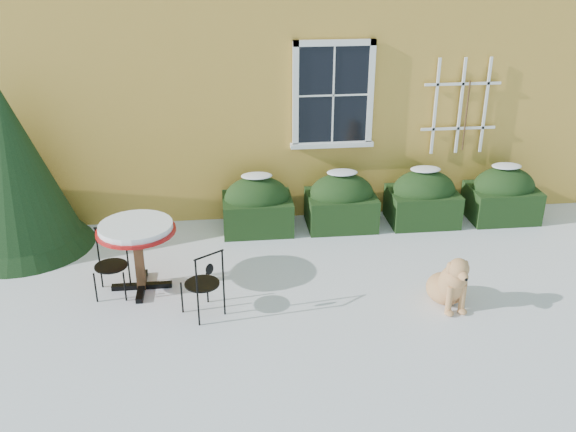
{
  "coord_description": "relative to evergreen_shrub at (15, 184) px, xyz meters",
  "views": [
    {
      "loc": [
        -0.83,
        -6.43,
        4.25
      ],
      "look_at": [
        0.0,
        1.0,
        0.9
      ],
      "focal_mm": 40.0,
      "sensor_mm": 36.0,
      "label": 1
    }
  ],
  "objects": [
    {
      "name": "dog",
      "position": [
        5.62,
        -2.26,
        -0.67
      ],
      "size": [
        0.52,
        0.84,
        0.74
      ],
      "rotation": [
        0.0,
        0.0,
        0.1
      ],
      "color": "tan",
      "rests_on": "ground"
    },
    {
      "name": "ground",
      "position": [
        3.72,
        -2.36,
        -0.97
      ],
      "size": [
        80.0,
        80.0,
        0.0
      ],
      "primitive_type": "plane",
      "color": "white",
      "rests_on": "ground"
    },
    {
      "name": "evergreen_shrub",
      "position": [
        0.0,
        0.0,
        0.0
      ],
      "size": [
        1.99,
        1.99,
        2.41
      ],
      "rotation": [
        0.0,
        0.0,
        0.43
      ],
      "color": "black",
      "rests_on": "ground"
    },
    {
      "name": "hedge_row",
      "position": [
        5.37,
        0.19,
        -0.57
      ],
      "size": [
        4.95,
        0.8,
        0.91
      ],
      "color": "black",
      "rests_on": "ground"
    },
    {
      "name": "bistro_table",
      "position": [
        1.81,
        -1.43,
        -0.21
      ],
      "size": [
        0.99,
        0.99,
        0.92
      ],
      "rotation": [
        0.0,
        0.0,
        -0.15
      ],
      "color": "black",
      "rests_on": "ground"
    },
    {
      "name": "patio_chair_far",
      "position": [
        1.48,
        -1.49,
        -0.54
      ],
      "size": [
        0.41,
        0.41,
        0.86
      ],
      "rotation": [
        0.0,
        0.0,
        -0.04
      ],
      "color": "black",
      "rests_on": "ground"
    },
    {
      "name": "patio_chair_near",
      "position": [
        2.64,
        -2.14,
        -0.53
      ],
      "size": [
        0.54,
        0.54,
        0.88
      ],
      "rotation": [
        0.0,
        0.0,
        3.73
      ],
      "color": "black",
      "rests_on": "ground"
    }
  ]
}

